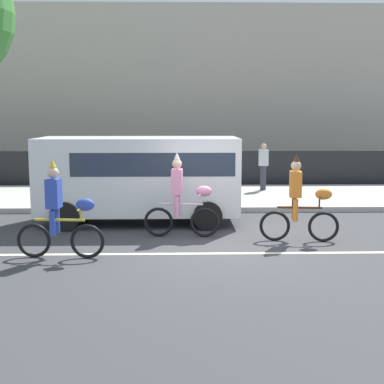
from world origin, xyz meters
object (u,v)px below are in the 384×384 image
object	(u,v)px
parade_cyclist_cobalt	(60,215)
parked_van_white	(142,173)
pedestrian_onlooker	(263,165)
parade_cyclist_pink	(182,200)
parade_cyclist_orange	(300,203)

from	to	relation	value
parade_cyclist_cobalt	parked_van_white	xyz separation A→B (m)	(1.33, 3.45, 0.44)
parade_cyclist_cobalt	pedestrian_onlooker	distance (m)	9.80
parked_van_white	parade_cyclist_cobalt	bearing A→B (deg)	-111.12
parade_cyclist_cobalt	parade_cyclist_pink	bearing A→B (deg)	37.02
parade_cyclist_orange	pedestrian_onlooker	world-z (taller)	parade_cyclist_orange
parade_cyclist_pink	parked_van_white	world-z (taller)	parked_van_white
parade_cyclist_cobalt	parade_cyclist_orange	bearing A→B (deg)	14.34
parade_cyclist_cobalt	pedestrian_onlooker	world-z (taller)	parade_cyclist_cobalt
parade_cyclist_cobalt	parked_van_white	distance (m)	3.72
parade_cyclist_orange	parked_van_white	world-z (taller)	parked_van_white
parade_cyclist_pink	parade_cyclist_orange	world-z (taller)	same
parade_cyclist_pink	parked_van_white	xyz separation A→B (m)	(-1.01, 1.68, 0.44)
parade_cyclist_pink	pedestrian_onlooker	world-z (taller)	parade_cyclist_pink
parade_cyclist_pink	pedestrian_onlooker	xyz separation A→B (m)	(2.87, 6.53, 0.17)
parade_cyclist_pink	parade_cyclist_orange	xyz separation A→B (m)	(2.56, -0.51, 0.00)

